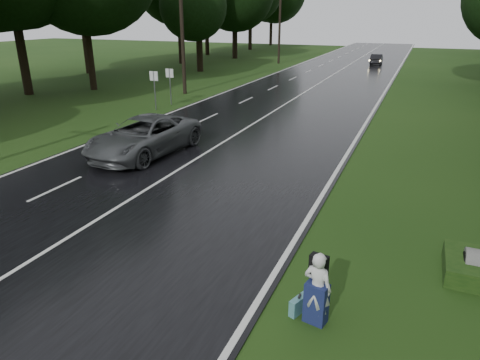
# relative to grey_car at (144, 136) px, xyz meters

# --- Properties ---
(ground) EXTENTS (160.00, 160.00, 0.00)m
(ground) POSITION_rel_grey_car_xyz_m (2.40, -6.62, -0.84)
(ground) COLOR #213E12
(ground) RESTS_ON ground
(road) EXTENTS (12.00, 140.00, 0.04)m
(road) POSITION_rel_grey_car_xyz_m (2.40, 13.38, -0.82)
(road) COLOR black
(road) RESTS_ON ground
(lane_center) EXTENTS (0.12, 140.00, 0.01)m
(lane_center) POSITION_rel_grey_car_xyz_m (2.40, 13.38, -0.80)
(lane_center) COLOR silver
(lane_center) RESTS_ON road
(grey_car) EXTENTS (3.09, 5.97, 1.61)m
(grey_car) POSITION_rel_grey_car_xyz_m (0.00, 0.00, 0.00)
(grey_car) COLOR #4B4F50
(grey_car) RESTS_ON road
(far_car) EXTENTS (1.41, 3.75, 1.22)m
(far_car) POSITION_rel_grey_car_xyz_m (5.33, 41.13, -0.19)
(far_car) COLOR black
(far_car) RESTS_ON road
(hitchhiker) EXTENTS (0.64, 0.60, 1.57)m
(hitchhiker) POSITION_rel_grey_car_xyz_m (9.46, -7.96, -0.11)
(hitchhiker) COLOR silver
(hitchhiker) RESTS_ON ground
(suitcase) EXTENTS (0.32, 0.54, 0.37)m
(suitcase) POSITION_rel_grey_car_xyz_m (9.09, -7.83, -0.66)
(suitcase) COLOR teal
(suitcase) RESTS_ON ground
(utility_pole_mid) EXTENTS (1.80, 0.28, 10.69)m
(utility_pole_mid) POSITION_rel_grey_car_xyz_m (-6.10, 14.33, -0.84)
(utility_pole_mid) COLOR black
(utility_pole_mid) RESTS_ON ground
(utility_pole_far) EXTENTS (1.80, 0.28, 10.83)m
(utility_pole_far) POSITION_rel_grey_car_xyz_m (-6.10, 37.97, -0.84)
(utility_pole_far) COLOR black
(utility_pole_far) RESTS_ON ground
(road_sign_a) EXTENTS (0.58, 0.10, 2.44)m
(road_sign_a) POSITION_rel_grey_car_xyz_m (-4.80, 8.26, -0.84)
(road_sign_a) COLOR white
(road_sign_a) RESTS_ON ground
(road_sign_b) EXTENTS (0.57, 0.10, 2.39)m
(road_sign_b) POSITION_rel_grey_car_xyz_m (-4.80, 10.14, -0.84)
(road_sign_b) COLOR white
(road_sign_b) RESTS_ON ground
(tree_left_d) EXTENTS (10.61, 10.61, 16.59)m
(tree_left_d) POSITION_rel_grey_car_xyz_m (-13.94, 13.15, -0.84)
(tree_left_d) COLOR black
(tree_left_d) RESTS_ON ground
(tree_left_e) EXTENTS (7.56, 7.56, 11.82)m
(tree_left_e) POSITION_rel_grey_car_xyz_m (-11.48, 27.19, -0.84)
(tree_left_e) COLOR black
(tree_left_e) RESTS_ON ground
(tree_left_f) EXTENTS (9.07, 9.07, 14.17)m
(tree_left_f) POSITION_rel_grey_car_xyz_m (-13.73, 41.91, -0.84)
(tree_left_f) COLOR black
(tree_left_f) RESTS_ON ground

